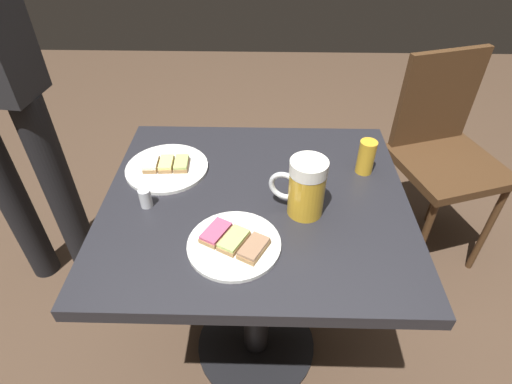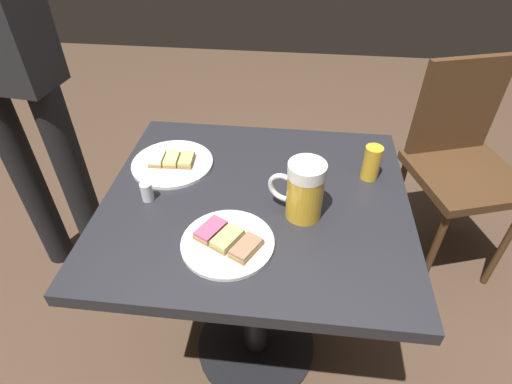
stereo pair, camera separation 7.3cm
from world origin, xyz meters
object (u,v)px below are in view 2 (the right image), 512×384
plate_near (228,242)px  cafe_chair (460,157)px  beer_glass_small (372,163)px  salt_shaker (147,192)px  plate_far (172,162)px  beer_mug (304,190)px  patron_standing (6,68)px

plate_near → cafe_chair: (0.79, 0.75, -0.22)m
beer_glass_small → salt_shaker: beer_glass_small is taller
beer_glass_small → salt_shaker: size_ratio=1.95×
beer_glass_small → cafe_chair: size_ratio=0.11×
plate_far → cafe_chair: 1.12m
beer_mug → cafe_chair: 0.92m
plate_near → cafe_chair: 1.11m
cafe_chair → plate_far: bearing=6.6°
plate_near → patron_standing: bearing=147.3°
plate_near → patron_standing: patron_standing is taller
salt_shaker → cafe_chair: bearing=30.8°
beer_glass_small → salt_shaker: (-0.59, -0.16, -0.02)m
plate_far → salt_shaker: size_ratio=4.62×
beer_glass_small → patron_standing: size_ratio=0.06×
cafe_chair → beer_mug: bearing=27.5°
salt_shaker → beer_glass_small: bearing=15.5°
plate_far → cafe_chair: bearing=24.3°
plate_near → salt_shaker: (-0.24, 0.14, 0.02)m
cafe_chair → beer_glass_small: bearing=28.3°
beer_mug → plate_near: bearing=-143.3°
plate_near → beer_glass_small: (0.36, 0.30, 0.04)m
plate_far → salt_shaker: (-0.02, -0.16, 0.02)m
plate_near → plate_far: size_ratio=0.93×
plate_far → patron_standing: bearing=159.7°
plate_far → beer_glass_small: size_ratio=2.37×
beer_mug → patron_standing: patron_standing is taller
plate_far → cafe_chair: cafe_chair is taller
salt_shaker → patron_standing: 0.69m
salt_shaker → patron_standing: (-0.56, 0.38, 0.15)m
beer_mug → patron_standing: size_ratio=0.10×
beer_mug → cafe_chair: bearing=45.2°
beer_mug → cafe_chair: beer_mug is taller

